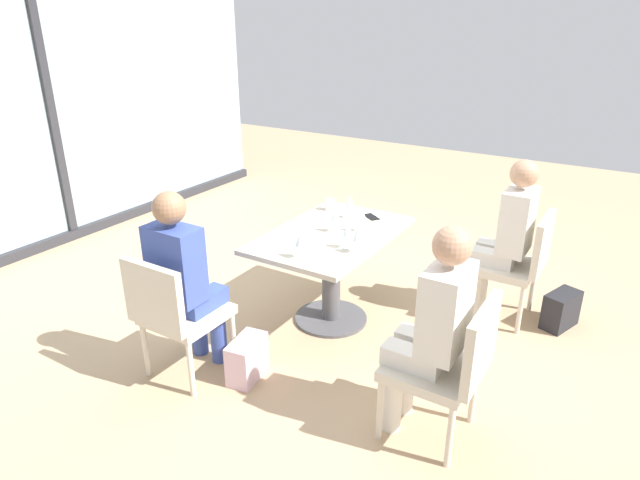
% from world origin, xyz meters
% --- Properties ---
extents(ground_plane, '(12.00, 12.00, 0.00)m').
position_xyz_m(ground_plane, '(0.00, 0.00, 0.00)').
color(ground_plane, tan).
extents(window_wall_backdrop, '(5.69, 0.10, 2.70)m').
position_xyz_m(window_wall_backdrop, '(0.00, 3.20, 1.21)').
color(window_wall_backdrop, '#A1B7BC').
rests_on(window_wall_backdrop, ground_plane).
extents(dining_table_main, '(1.25, 0.80, 0.73)m').
position_xyz_m(dining_table_main, '(0.00, 0.00, 0.53)').
color(dining_table_main, '#BCB29E').
rests_on(dining_table_main, ground_plane).
extents(chair_far_left, '(0.50, 0.46, 0.87)m').
position_xyz_m(chair_far_left, '(-1.14, 0.46, 0.50)').
color(chair_far_left, beige).
rests_on(chair_far_left, ground_plane).
extents(chair_front_right, '(0.46, 0.50, 0.87)m').
position_xyz_m(chair_front_right, '(0.76, -1.18, 0.50)').
color(chair_front_right, beige).
rests_on(chair_front_right, ground_plane).
extents(chair_front_left, '(0.46, 0.50, 0.87)m').
position_xyz_m(chair_front_left, '(-0.76, -1.18, 0.50)').
color(chair_front_left, beige).
rests_on(chair_front_left, ground_plane).
extents(person_far_left, '(0.39, 0.34, 1.26)m').
position_xyz_m(person_far_left, '(-1.03, 0.46, 0.70)').
color(person_far_left, '#384C9E').
rests_on(person_far_left, ground_plane).
extents(person_front_right, '(0.34, 0.39, 1.26)m').
position_xyz_m(person_front_right, '(0.76, -1.07, 0.70)').
color(person_front_right, silver).
rests_on(person_front_right, ground_plane).
extents(person_front_left, '(0.34, 0.39, 1.26)m').
position_xyz_m(person_front_left, '(-0.76, -1.07, 0.70)').
color(person_front_left, silver).
rests_on(person_front_left, ground_plane).
extents(wine_glass_0, '(0.07, 0.07, 0.18)m').
position_xyz_m(wine_glass_0, '(0.33, 0.03, 0.86)').
color(wine_glass_0, silver).
rests_on(wine_glass_0, dining_table_main).
extents(wine_glass_1, '(0.07, 0.07, 0.18)m').
position_xyz_m(wine_glass_1, '(0.03, -0.02, 0.86)').
color(wine_glass_1, silver).
rests_on(wine_glass_1, dining_table_main).
extents(wine_glass_2, '(0.07, 0.07, 0.18)m').
position_xyz_m(wine_glass_2, '(0.13, -0.18, 0.86)').
color(wine_glass_2, silver).
rests_on(wine_glass_2, dining_table_main).
extents(wine_glass_3, '(0.07, 0.07, 0.18)m').
position_xyz_m(wine_glass_3, '(-0.19, -0.24, 0.86)').
color(wine_glass_3, silver).
rests_on(wine_glass_3, dining_table_main).
extents(wine_glass_4, '(0.07, 0.07, 0.18)m').
position_xyz_m(wine_glass_4, '(-0.23, -0.33, 0.86)').
color(wine_glass_4, silver).
rests_on(wine_glass_4, dining_table_main).
extents(wine_glass_5, '(0.07, 0.07, 0.18)m').
position_xyz_m(wine_glass_5, '(-0.49, -0.06, 0.86)').
color(wine_glass_5, silver).
rests_on(wine_glass_5, dining_table_main).
extents(coffee_cup, '(0.08, 0.08, 0.09)m').
position_xyz_m(coffee_cup, '(0.42, 0.27, 0.78)').
color(coffee_cup, white).
rests_on(coffee_cup, dining_table_main).
extents(cell_phone_on_table, '(0.14, 0.16, 0.01)m').
position_xyz_m(cell_phone_on_table, '(0.44, -0.10, 0.73)').
color(cell_phone_on_table, black).
rests_on(cell_phone_on_table, dining_table_main).
extents(handbag_0, '(0.32, 0.21, 0.28)m').
position_xyz_m(handbag_0, '(-0.92, 0.09, 0.14)').
color(handbag_0, beige).
rests_on(handbag_0, ground_plane).
extents(handbag_1, '(0.34, 0.25, 0.28)m').
position_xyz_m(handbag_1, '(0.83, -1.53, 0.14)').
color(handbag_1, '#232328').
rests_on(handbag_1, ground_plane).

